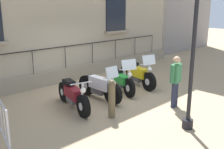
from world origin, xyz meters
TOP-DOWN VIEW (x-y plane):
  - ground_plane at (0.00, 0.00)m, footprint 60.00×60.00m
  - motorcycle_maroon at (0.30, -1.60)m, footprint 2.13×0.82m
  - motorcycle_white at (0.27, -0.50)m, footprint 2.04×0.59m
  - motorcycle_green at (0.16, 0.61)m, footprint 2.02×0.93m
  - motorcycle_yellow at (0.11, 1.63)m, footprint 2.20×0.86m
  - lamppost at (3.45, -0.31)m, footprint 0.38×0.38m
  - crowd_barrier at (0.54, -3.92)m, footprint 2.07×0.52m
  - bollard at (1.58, -1.22)m, footprint 0.20×0.20m
  - pedestrian_standing at (2.38, 0.73)m, footprint 0.27×0.53m

SIDE VIEW (x-z plane):
  - ground_plane at x=0.00m, z-range 0.00..0.00m
  - motorcycle_maroon at x=0.30m, z-range -0.09..0.91m
  - motorcycle_green at x=0.16m, z-range -0.23..1.10m
  - motorcycle_white at x=0.27m, z-range -0.17..1.07m
  - motorcycle_yellow at x=0.11m, z-range -0.21..1.13m
  - bollard at x=1.58m, z-range 0.00..1.10m
  - crowd_barrier at x=0.54m, z-range 0.04..1.09m
  - pedestrian_standing at x=2.38m, z-range 0.10..1.70m
  - lamppost at x=3.45m, z-range 0.56..4.79m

